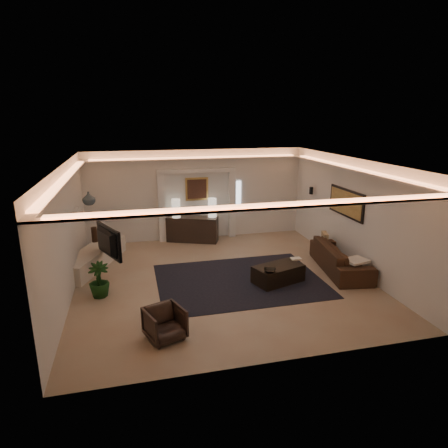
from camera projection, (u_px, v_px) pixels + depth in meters
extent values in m
plane|color=tan|center=(222.00, 279.00, 9.71)|extent=(7.00, 7.00, 0.00)
plane|color=white|center=(222.00, 162.00, 8.92)|extent=(7.00, 7.00, 0.00)
plane|color=silver|center=(197.00, 195.00, 12.59)|extent=(7.00, 0.00, 7.00)
plane|color=silver|center=(274.00, 282.00, 6.04)|extent=(7.00, 0.00, 7.00)
plane|color=silver|center=(66.00, 233.00, 8.52)|extent=(0.00, 7.00, 7.00)
plane|color=silver|center=(353.00, 215.00, 10.11)|extent=(0.00, 7.00, 7.00)
cube|color=silver|center=(222.00, 174.00, 9.00)|extent=(7.00, 7.00, 0.04)
cube|color=white|center=(237.00, 196.00, 12.90)|extent=(0.25, 0.03, 1.00)
cube|color=black|center=(240.00, 280.00, 9.61)|extent=(4.00, 3.00, 0.01)
cube|color=silver|center=(162.00, 208.00, 12.33)|extent=(0.22, 0.20, 2.20)
cube|color=silver|center=(232.00, 204.00, 12.85)|extent=(0.22, 0.20, 2.20)
cube|color=silver|center=(197.00, 171.00, 12.28)|extent=(2.52, 0.20, 0.12)
cube|color=tan|center=(197.00, 189.00, 12.50)|extent=(0.74, 0.04, 0.74)
cube|color=#4C2D1E|center=(197.00, 189.00, 12.48)|extent=(0.62, 0.02, 0.62)
cube|color=black|center=(346.00, 203.00, 10.32)|extent=(0.04, 1.64, 0.74)
cube|color=tan|center=(345.00, 203.00, 10.31)|extent=(0.02, 1.50, 0.62)
cylinder|color=black|center=(311.00, 191.00, 12.08)|extent=(0.12, 0.12, 0.22)
cube|color=silver|center=(76.00, 210.00, 9.78)|extent=(0.10, 0.55, 0.04)
cube|color=black|center=(192.00, 229.00, 12.52)|extent=(1.69, 1.07, 0.81)
cylinder|color=beige|center=(176.00, 209.00, 12.29)|extent=(0.30, 0.30, 0.59)
cylinder|color=white|center=(212.00, 208.00, 12.37)|extent=(0.31, 0.31, 0.60)
cube|color=beige|center=(94.00, 258.00, 10.49)|extent=(1.64, 2.71, 0.50)
imported|color=black|center=(104.00, 243.00, 9.77)|extent=(1.31, 0.72, 0.78)
cylinder|color=black|center=(95.00, 236.00, 11.00)|extent=(0.20, 0.20, 0.43)
imported|color=#495A69|center=(89.00, 198.00, 10.17)|extent=(0.42, 0.42, 0.35)
imported|color=black|center=(99.00, 280.00, 8.67)|extent=(0.45, 0.45, 0.80)
imported|color=black|center=(341.00, 258.00, 10.17)|extent=(2.48, 1.28, 0.69)
cube|color=white|center=(356.00, 260.00, 9.42)|extent=(0.63, 0.56, 0.06)
cube|color=#97845D|center=(325.00, 240.00, 10.96)|extent=(0.25, 0.45, 0.43)
cube|color=black|center=(278.00, 274.00, 9.48)|extent=(1.33, 0.99, 0.44)
imported|color=black|center=(270.00, 271.00, 9.04)|extent=(0.41, 0.41, 0.08)
cube|color=#F7E9CC|center=(296.00, 259.00, 9.85)|extent=(0.26, 0.20, 0.03)
imported|color=black|center=(165.00, 324.00, 7.06)|extent=(0.83, 0.85, 0.60)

